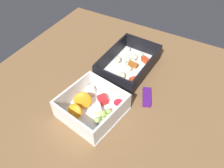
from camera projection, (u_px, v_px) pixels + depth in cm
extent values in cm
cube|color=brown|center=(109.00, 94.00, 70.01)|extent=(80.00, 80.00, 2.00)
cube|color=white|center=(128.00, 68.00, 76.48)|extent=(22.37, 15.27, 0.60)
cube|color=black|center=(143.00, 45.00, 80.63)|extent=(1.30, 14.23, 5.25)
cube|color=black|center=(112.00, 80.00, 68.14)|extent=(1.30, 14.23, 5.25)
cube|color=black|center=(147.00, 69.00, 71.86)|extent=(20.51, 1.61, 5.25)
cube|color=black|center=(111.00, 55.00, 76.92)|extent=(20.51, 1.61, 5.25)
ellipsoid|color=beige|center=(118.00, 60.00, 77.55)|extent=(3.62, 3.28, 1.49)
ellipsoid|color=beige|center=(133.00, 56.00, 78.89)|extent=(2.99, 3.53, 1.50)
ellipsoid|color=beige|center=(128.00, 68.00, 74.63)|extent=(2.69, 3.22, 1.38)
ellipsoid|color=beige|center=(141.00, 54.00, 79.99)|extent=(2.86, 2.72, 1.17)
ellipsoid|color=beige|center=(127.00, 59.00, 77.96)|extent=(2.18, 2.82, 1.29)
ellipsoid|color=beige|center=(129.00, 49.00, 82.30)|extent=(2.49, 2.30, 1.02)
ellipsoid|color=beige|center=(123.00, 75.00, 72.34)|extent=(3.09, 3.02, 1.27)
cube|color=#AD5B1E|center=(133.00, 65.00, 76.28)|extent=(2.02, 3.49, 1.29)
cube|color=red|center=(146.00, 60.00, 77.81)|extent=(2.80, 3.37, 1.50)
cube|color=red|center=(134.00, 81.00, 71.02)|extent=(3.28, 3.37, 1.13)
cube|color=red|center=(119.00, 82.00, 70.79)|extent=(3.55, 2.47, 1.03)
cube|color=red|center=(128.00, 87.00, 69.04)|extent=(3.69, 2.69, 1.09)
cube|color=#387A33|center=(126.00, 65.00, 76.81)|extent=(0.60, 0.40, 0.20)
cube|color=#387A33|center=(136.00, 60.00, 78.79)|extent=(0.60, 0.40, 0.20)
cube|color=#387A33|center=(131.00, 65.00, 77.00)|extent=(0.60, 0.40, 0.20)
cube|color=#387A33|center=(126.00, 62.00, 77.95)|extent=(0.60, 0.40, 0.20)
cube|color=#387A33|center=(110.00, 74.00, 73.94)|extent=(0.60, 0.40, 0.20)
cube|color=#387A33|center=(119.00, 59.00, 79.24)|extent=(0.60, 0.40, 0.20)
cube|color=white|center=(93.00, 112.00, 63.53)|extent=(17.73, 17.56, 0.60)
cube|color=white|center=(109.00, 89.00, 65.38)|extent=(3.07, 15.15, 5.55)
cube|color=white|center=(72.00, 122.00, 57.27)|extent=(3.07, 15.15, 5.55)
cube|color=white|center=(113.00, 119.00, 58.13)|extent=(14.17, 2.91, 5.55)
cube|color=white|center=(73.00, 92.00, 64.52)|extent=(14.17, 2.91, 5.55)
ellipsoid|color=orange|center=(75.00, 111.00, 60.44)|extent=(3.83, 4.43, 4.25)
ellipsoid|color=orange|center=(83.00, 100.00, 62.61)|extent=(5.68, 6.16, 5.08)
cube|color=#F4EACC|center=(91.00, 91.00, 67.45)|extent=(3.76, 3.62, 1.80)
cube|color=red|center=(103.00, 99.00, 65.10)|extent=(3.48, 3.72, 1.80)
cube|color=#F4EACC|center=(97.00, 109.00, 62.54)|extent=(3.80, 3.74, 1.83)
sphere|color=#9ECC60|center=(108.00, 116.00, 61.14)|extent=(1.44, 1.44, 1.44)
sphere|color=#9ECC60|center=(106.00, 121.00, 59.86)|extent=(1.96, 1.96, 1.96)
sphere|color=#9ECC60|center=(97.00, 120.00, 60.14)|extent=(1.71, 1.71, 1.71)
sphere|color=#9ECC60|center=(103.00, 114.00, 61.48)|extent=(1.90, 1.90, 1.90)
sphere|color=#9ECC60|center=(108.00, 111.00, 62.26)|extent=(1.57, 1.57, 1.57)
cone|color=red|center=(118.00, 105.00, 63.56)|extent=(2.61, 2.61, 2.09)
sphere|color=navy|center=(104.00, 126.00, 59.20)|extent=(1.13, 1.13, 1.13)
sphere|color=navy|center=(83.00, 127.00, 58.94)|extent=(1.16, 1.16, 1.16)
sphere|color=navy|center=(85.00, 131.00, 58.13)|extent=(1.18, 1.18, 1.18)
sphere|color=navy|center=(101.00, 129.00, 58.52)|extent=(0.91, 0.91, 0.91)
sphere|color=navy|center=(93.00, 137.00, 56.85)|extent=(1.15, 1.15, 1.15)
sphere|color=navy|center=(99.00, 126.00, 59.22)|extent=(1.12, 1.12, 1.12)
cube|color=#51197A|center=(147.00, 97.00, 66.97)|extent=(7.38, 4.98, 1.20)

